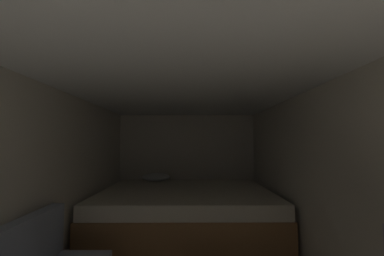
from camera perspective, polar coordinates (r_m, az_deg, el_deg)
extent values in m
cube|color=beige|center=(4.97, -1.18, -8.42)|extent=(2.78, 0.05, 1.98)
cube|color=beige|center=(2.85, -31.28, -11.53)|extent=(0.05, 5.00, 1.98)
cube|color=beige|center=(2.78, 28.11, -11.82)|extent=(0.05, 5.00, 1.98)
cube|color=white|center=(2.50, -1.91, 10.25)|extent=(2.78, 5.00, 0.05)
cube|color=olive|center=(4.02, -1.41, -20.29)|extent=(2.56, 2.06, 0.51)
cube|color=beige|center=(3.93, -1.40, -15.39)|extent=(2.52, 2.02, 0.19)
ellipsoid|color=white|center=(4.74, -8.36, -11.24)|extent=(0.53, 0.35, 0.15)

